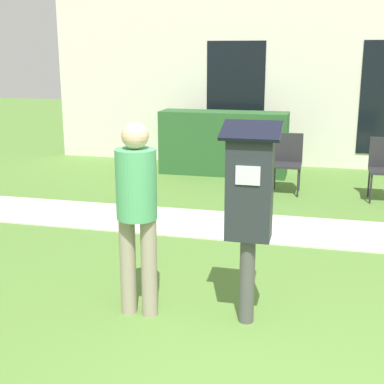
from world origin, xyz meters
TOP-DOWN VIEW (x-y plane):
  - sidewalk at (0.00, 3.21)m, footprint 12.00×1.10m
  - building_facade at (0.00, 7.22)m, footprint 10.00×0.26m
  - parking_meter at (-0.27, 0.86)m, footprint 0.44×0.31m
  - person_standing at (-1.15, 0.78)m, footprint 0.32×0.32m
  - outdoor_chair_left at (-0.26, 5.10)m, footprint 0.44×0.44m
  - hedge_row at (-1.44, 6.13)m, footprint 2.22×0.60m

SIDE VIEW (x-z plane):
  - sidewalk at x=0.00m, z-range 0.00..0.02m
  - outdoor_chair_left at x=-0.26m, z-range 0.08..0.98m
  - hedge_row at x=-1.44m, z-range 0.00..1.10m
  - person_standing at x=-1.15m, z-range 0.14..1.72m
  - parking_meter at x=-0.27m, z-range 0.22..1.81m
  - building_facade at x=0.00m, z-range 0.00..3.20m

